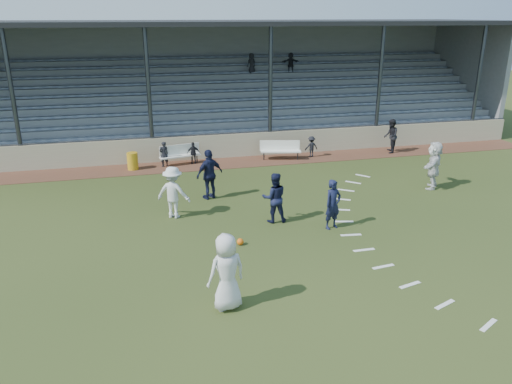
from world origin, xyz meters
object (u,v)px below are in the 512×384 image
player_navy_lead (333,204)px  trash_bin (133,161)px  football (240,242)px  player_white_lead (227,272)px  official (391,136)px  bench_left (180,153)px  bench_right (280,148)px

player_navy_lead → trash_bin: bearing=108.3°
football → player_white_lead: (-1.07, -3.43, 0.88)m
trash_bin → player_navy_lead: player_navy_lead is taller
trash_bin → official: 13.25m
bench_left → trash_bin: bench_left is taller
player_navy_lead → bench_left: bearing=96.6°
football → player_navy_lead: size_ratio=0.13×
football → official: 13.56m
bench_left → player_navy_lead: (4.27, -9.01, 0.28)m
bench_left → trash_bin: (-2.26, -0.37, -0.16)m
football → official: (10.04, 9.08, 0.80)m
bench_right → player_white_lead: size_ratio=1.03×
trash_bin → official: official is taller
bench_left → trash_bin: 2.29m
trash_bin → official: bearing=-0.5°
bench_right → football: bench_right is taller
bench_left → player_navy_lead: player_navy_lead is taller
player_navy_lead → bench_right: bearing=66.5°
bench_right → football: size_ratio=9.40×
bench_left → official: (10.98, -0.49, 0.32)m
trash_bin → football: 9.74m
bench_right → official: bearing=11.9°
player_white_lead → official: bearing=-147.0°
bench_right → official: size_ratio=1.15×
football → player_white_lead: player_white_lead is taller
official → football: bearing=-25.0°
official → player_navy_lead: bearing=-15.4°
trash_bin → football: trash_bin is taller
bench_right → player_white_lead: bearing=-98.7°
trash_bin → player_white_lead: size_ratio=0.41×
bench_left → football: (0.94, -9.57, -0.48)m
player_white_lead → official: player_white_lead is taller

